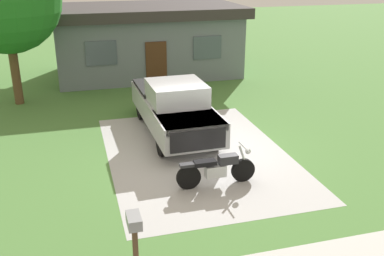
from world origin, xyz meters
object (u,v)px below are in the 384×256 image
Objects in this scene: motorcycle at (217,169)px; mailbox at (134,228)px; pickup_truck at (173,106)px; neighbor_house at (146,39)px.

motorcycle is 3.99m from mailbox.
motorcycle is at bearing -86.98° from pickup_truck.
pickup_truck is 7.49m from mailbox.
pickup_truck is at bearing 71.11° from mailbox.
pickup_truck is at bearing 93.02° from motorcycle.
motorcycle is 0.23× the size of neighbor_house.
pickup_truck is at bearing -93.94° from neighbor_house.
motorcycle is 1.76× the size of mailbox.
neighbor_house reaches higher than motorcycle.
motorcycle is 4.17m from pickup_truck.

